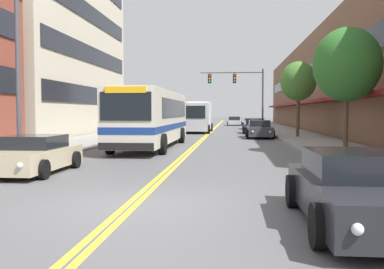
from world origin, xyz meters
name	(u,v)px	position (x,y,z in m)	size (l,w,h in m)	color
ground_plane	(212,130)	(0.00, 37.00, 0.00)	(240.00, 240.00, 0.00)	#565659
sidewalk_left	(144,129)	(-7.47, 37.00, 0.09)	(3.94, 106.00, 0.17)	gray
sidewalk_right	(282,130)	(7.47, 37.00, 0.09)	(3.94, 106.00, 0.17)	gray
centre_line	(212,130)	(0.00, 37.00, 0.00)	(0.34, 106.00, 0.01)	yellow
storefront_row_right	(343,85)	(13.67, 37.00, 4.79)	(9.10, 68.00, 9.58)	brown
city_bus	(153,116)	(-2.35, 15.06, 1.78)	(2.83, 12.43, 3.15)	silver
car_beige_parked_left_near	(33,155)	(-4.39, 4.43, 0.58)	(2.14, 4.37, 1.24)	#BCAD89
car_slate_blue_parked_left_mid	(154,128)	(-4.38, 26.31, 0.63)	(2.10, 4.42, 1.36)	#475675
car_charcoal_parked_right_foreground	(357,191)	(4.38, -1.33, 0.62)	(2.09, 4.63, 1.31)	#232328
car_champagne_parked_right_mid	(252,124)	(4.44, 41.13, 0.59)	(2.13, 4.74, 1.22)	beige
car_navy_parked_right_far	(255,127)	(4.26, 31.22, 0.64)	(2.21, 4.27, 1.40)	#19234C
car_dark_grey_parked_right_end	(259,129)	(4.26, 24.28, 0.65)	(2.07, 4.71, 1.38)	#38383D
car_silver_moving_lead	(234,121)	(2.48, 54.96, 0.60)	(2.18, 4.81, 1.31)	#B7B7BC
box_truck	(197,116)	(-1.26, 32.61, 1.58)	(2.82, 7.54, 2.99)	#B7B7BC
traffic_signal_mast	(241,87)	(3.02, 34.27, 4.51)	(6.35, 0.38, 6.31)	#47474C
street_lamp_left_near	(27,29)	(-4.94, 5.29, 4.88)	(2.61, 0.28, 8.17)	#47474C
street_tree_right_mid	(347,65)	(7.57, 11.85, 4.25)	(3.18, 3.18, 5.83)	brown
street_tree_right_far	(298,81)	(7.05, 23.43, 4.28)	(2.65, 2.65, 5.58)	brown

